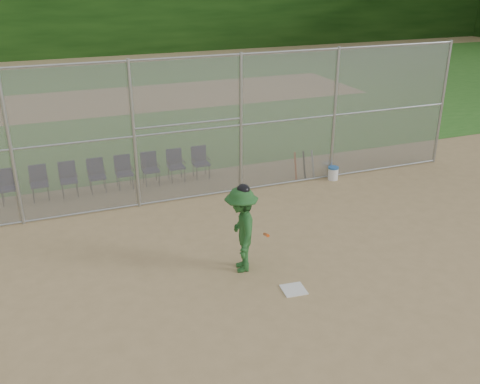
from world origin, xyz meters
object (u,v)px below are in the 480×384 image
object	(u,v)px
batter_at_plate	(241,229)
chair_0	(9,187)
home_plate	(294,290)
water_cooler	(333,173)

from	to	relation	value
batter_at_plate	chair_0	distance (m)	7.32
chair_0	home_plate	bearing A→B (deg)	-51.44
home_plate	water_cooler	xyz separation A→B (m)	(3.89, 5.09, 0.20)
home_plate	water_cooler	world-z (taller)	water_cooler
home_plate	water_cooler	distance (m)	6.41
water_cooler	chair_0	distance (m)	9.43
home_plate	batter_at_plate	world-z (taller)	batter_at_plate
water_cooler	home_plate	bearing A→B (deg)	-127.39
home_plate	chair_0	bearing A→B (deg)	128.56
home_plate	batter_at_plate	xyz separation A→B (m)	(-0.69, 1.17, 0.95)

